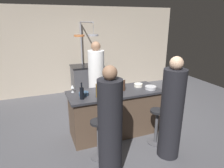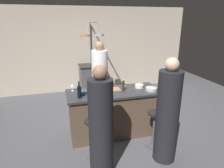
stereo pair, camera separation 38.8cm
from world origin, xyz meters
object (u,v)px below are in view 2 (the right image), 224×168
Objects in this scene: chef at (100,82)px; wine_bottle_rose at (104,87)px; bar_stool_right at (154,127)px; mixing_bowl_ceramic at (139,86)px; guest_right at (167,115)px; mixing_bowl_steel at (151,89)px; wine_bottle_red at (97,88)px; guest_left at (101,126)px; wine_glass_by_chef at (124,81)px; cutting_board at (112,90)px; wine_glass_near_right_guest at (72,86)px; stove_range at (93,79)px; bar_stool_left at (93,137)px; mixing_bowl_blue at (82,93)px; pepper_mill at (123,86)px; wine_bottle_dark at (79,92)px; wine_bottle_amber at (95,90)px.

wine_bottle_rose is at bearing -97.43° from chef.
mixing_bowl_ceramic reaches higher than bar_stool_right.
guest_right is 1.25m from wine_bottle_rose.
mixing_bowl_steel is at bearing -54.33° from chef.
mixing_bowl_steel is at bearing -6.89° from wine_bottle_rose.
guest_right is 1.33m from wine_bottle_red.
mixing_bowl_ceramic is (-0.15, 0.22, 0.00)m from mixing_bowl_steel.
wine_bottle_rose is (-0.13, -0.98, 0.21)m from chef.
wine_glass_by_chef is (0.77, 1.26, 0.24)m from guest_left.
bar_stool_right is at bearing -50.09° from cutting_board.
wine_bottle_rose reaches higher than mixing_bowl_ceramic.
cutting_board is at bearing -11.68° from wine_glass_near_right_guest.
wine_bottle_red is (-0.90, 0.58, 0.64)m from bar_stool_right.
mixing_bowl_ceramic is (1.03, 1.07, 0.17)m from guest_left.
wine_glass_near_right_guest reaches higher than stove_range.
cutting_board reaches higher than bar_stool_right.
stove_range reaches higher than bar_stool_right.
wine_bottle_red is 1.71× the size of mixing_bowl_ceramic.
cutting_board is 0.77m from wine_glass_near_right_guest.
mixing_bowl_blue is (-0.07, 0.63, 0.55)m from bar_stool_left.
guest_left reaches higher than mixing_bowl_ceramic.
mixing_bowl_steel is (1.24, 0.47, 0.55)m from bar_stool_left.
pepper_mill is (0.18, -2.48, 0.56)m from stove_range.
wine_bottle_red reaches higher than cutting_board.
guest_right reaches higher than cutting_board.
chef is 5.54× the size of wine_bottle_rose.
wine_glass_by_chef is 0.94m from mixing_bowl_blue.
pepper_mill is 0.79m from mixing_bowl_blue.
wine_bottle_red is at bearing -97.59° from stove_range.
mixing_bowl_ceramic is (0.63, -0.86, 0.12)m from chef.
wine_bottle_dark is (-0.14, 0.46, 0.64)m from bar_stool_left.
wine_bottle_dark is 1.02× the size of wine_bottle_red.
wine_bottle_dark is (-0.28, 0.01, -0.01)m from wine_bottle_amber.
stove_range is 2.73m from mixing_bowl_steel.
mixing_bowl_blue is at bearing 96.35° from bar_stool_left.
bar_stool_left is at bearing -106.39° from chef.
wine_bottle_dark reaches higher than bar_stool_right.
guest_left is at bearing -160.53° from bar_stool_right.
wine_glass_near_right_guest is at bearing 164.13° from pepper_mill.
guest_left is at bearing -98.63° from wine_bottle_red.
wine_glass_by_chef is (-0.29, 1.24, 0.22)m from guest_right.
wine_bottle_rose is (0.19, 0.13, -0.00)m from wine_bottle_amber.
guest_right is at bearing -39.60° from wine_bottle_amber.
wine_glass_by_chef is at bearing 15.91° from mixing_bowl_blue.
wine_bottle_dark is 2.04× the size of wine_glass_by_chef.
mixing_bowl_ceramic is at bearing 91.55° from bar_stool_right.
guest_left is 7.87× the size of pepper_mill.
mixing_bowl_steel is at bearing -12.46° from pepper_mill.
guest_left is 9.69× the size of mixing_bowl_ceramic.
wine_bottle_rose reaches higher than bar_stool_right.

